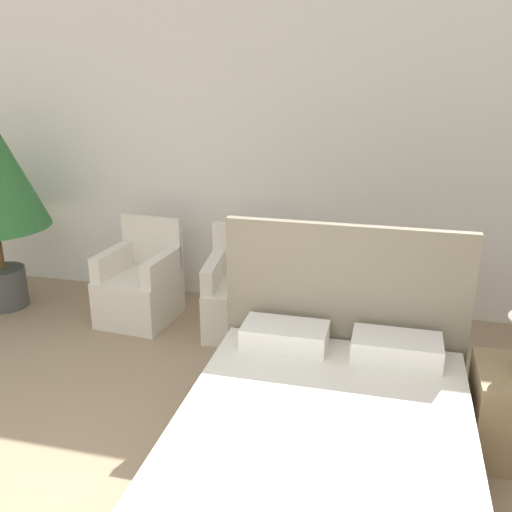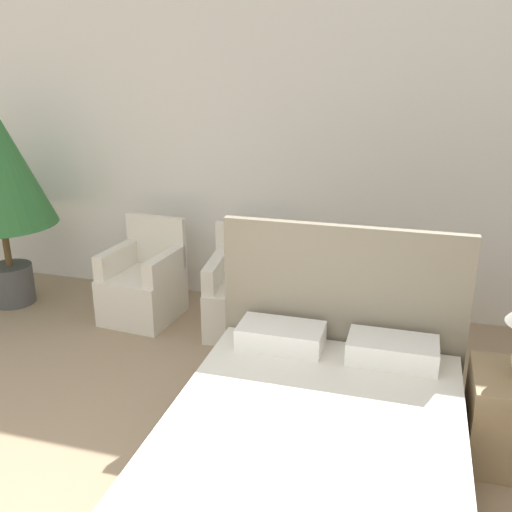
% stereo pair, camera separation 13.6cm
% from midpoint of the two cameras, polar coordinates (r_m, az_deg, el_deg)
% --- Properties ---
extents(wall_back, '(10.00, 0.06, 2.90)m').
position_cam_midpoint_polar(wall_back, '(5.07, 0.08, 10.99)').
color(wall_back, white).
rests_on(wall_back, ground_plane).
extents(bed, '(1.53, 2.17, 1.22)m').
position_cam_midpoint_polar(bed, '(3.04, 5.10, -19.80)').
color(bed, '#4C4238').
rests_on(bed, ground_plane).
extents(armchair_near_window_left, '(0.63, 0.67, 0.86)m').
position_cam_midpoint_polar(armchair_near_window_left, '(5.07, -12.28, -3.22)').
color(armchair_near_window_left, silver).
rests_on(armchair_near_window_left, ground_plane).
extents(armchair_near_window_right, '(0.64, 0.68, 0.86)m').
position_cam_midpoint_polar(armchair_near_window_right, '(4.75, -2.21, -4.32)').
color(armchair_near_window_right, silver).
rests_on(armchair_near_window_right, ground_plane).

